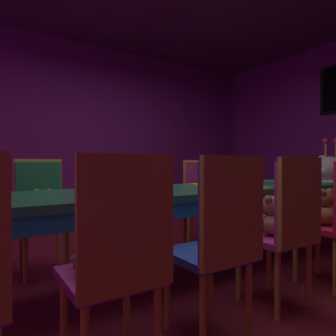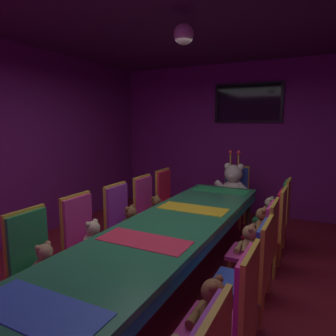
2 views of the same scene
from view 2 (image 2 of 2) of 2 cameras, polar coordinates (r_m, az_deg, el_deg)
ground_plane at (r=3.35m, az=0.79°, el=-22.16°), size 7.90×7.90×0.00m
wall_back at (r=5.93m, az=14.59°, el=5.30°), size 5.20×0.12×2.80m
banquet_table at (r=3.06m, az=0.81°, el=-11.51°), size 0.90×3.72×0.75m
chair_left_1 at (r=2.92m, az=-23.74°, el=-14.59°), size 0.42×0.41×0.98m
teddy_left_1 at (r=2.83m, az=-21.80°, el=-15.77°), size 0.22×0.28×0.27m
chair_left_2 at (r=3.30m, az=-15.60°, el=-11.47°), size 0.42×0.41×0.98m
teddy_left_2 at (r=3.21m, az=-13.65°, el=-12.24°), size 0.23×0.30×0.29m
chair_left_3 at (r=3.73m, az=-8.74°, el=-8.90°), size 0.42×0.41×0.98m
teddy_left_3 at (r=3.65m, az=-6.87°, el=-9.49°), size 0.23×0.30×0.29m
chair_left_4 at (r=4.22m, az=-3.89°, el=-6.75°), size 0.42×0.41×0.98m
teddy_left_4 at (r=4.15m, az=-2.18°, el=-7.28°), size 0.22×0.29×0.27m
chair_left_5 at (r=4.76m, az=-0.19°, el=-4.95°), size 0.42×0.41×0.98m
chair_right_1 at (r=2.06m, az=12.44°, el=-24.35°), size 0.42×0.41×0.98m
teddy_right_1 at (r=2.10m, az=8.23°, el=-23.84°), size 0.25×0.32×0.30m
chair_right_2 at (r=2.55m, az=15.81°, el=-17.62°), size 0.42×0.41×0.98m
chair_right_3 at (r=3.11m, az=17.44°, el=-12.83°), size 0.42×0.41×0.98m
teddy_right_3 at (r=3.14m, az=14.78°, el=-12.90°), size 0.22×0.29×0.27m
chair_right_4 at (r=3.69m, az=19.27°, el=-9.47°), size 0.42×0.41×0.98m
teddy_right_4 at (r=3.71m, az=17.03°, el=-9.47°), size 0.24×0.31×0.29m
chair_right_5 at (r=4.27m, az=20.25°, el=-7.07°), size 0.42×0.41×0.98m
teddy_right_5 at (r=4.30m, az=18.33°, el=-7.17°), size 0.23×0.29×0.27m
throne_chair at (r=5.27m, az=12.40°, el=-3.83°), size 0.41×0.42×0.98m
king_teddy_bear at (r=5.09m, az=11.97°, el=-2.91°), size 0.62×0.48×0.80m
wall_tv at (r=5.84m, az=14.63°, el=11.64°), size 1.22×0.06×0.71m
pendant_light at (r=3.25m, az=2.93°, el=23.56°), size 0.20×0.20×0.20m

